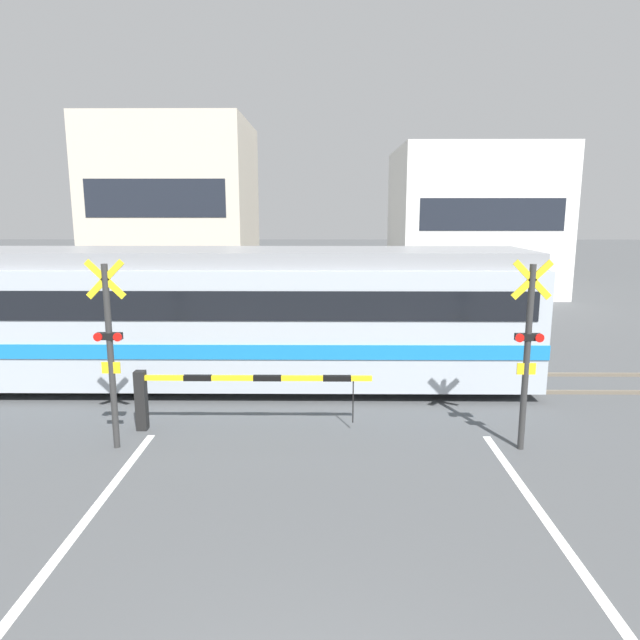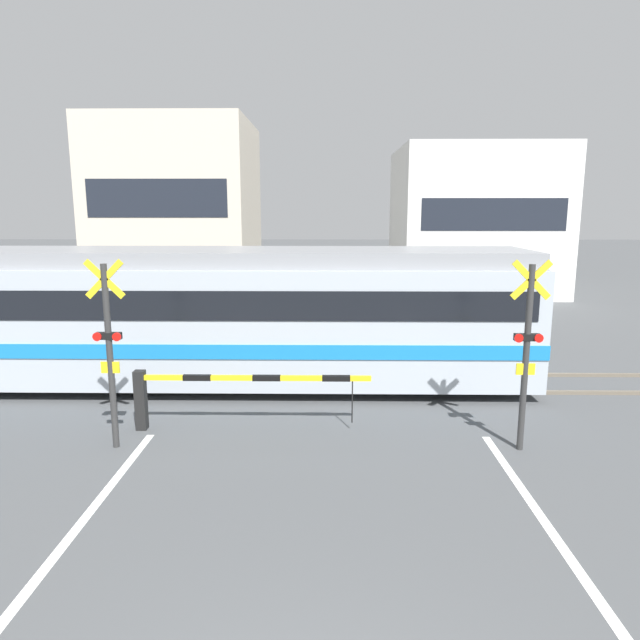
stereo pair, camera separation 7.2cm
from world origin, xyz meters
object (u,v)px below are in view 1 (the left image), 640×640
object	(u,v)px
commuter_train	(221,313)
pedestrian	(331,302)
crossing_barrier_far	(395,325)
crossing_signal_right	(527,347)
crossing_signal_left	(110,346)
crossing_barrier_near	(204,389)

from	to	relation	value
commuter_train	pedestrian	bearing A→B (deg)	67.59
commuter_train	pedestrian	distance (m)	7.04
crossing_barrier_far	commuter_train	bearing A→B (deg)	-145.13
crossing_signal_right	pedestrian	world-z (taller)	crossing_signal_right
commuter_train	crossing_signal_right	xyz separation A→B (m)	(5.94, -3.81, 0.11)
crossing_signal_right	pedestrian	bearing A→B (deg)	107.66
commuter_train	crossing_signal_left	size ratio (longest dim) A/B	4.34
crossing_barrier_far	crossing_signal_right	xyz separation A→B (m)	(1.42, -6.97, 1.03)
crossing_barrier_near	crossing_barrier_far	world-z (taller)	same
crossing_signal_left	crossing_signal_right	size ratio (longest dim) A/B	1.00
crossing_signal_left	crossing_signal_right	xyz separation A→B (m)	(7.18, 0.00, 0.00)
commuter_train	crossing_barrier_far	bearing A→B (deg)	34.87
crossing_barrier_near	pedestrian	xyz separation A→B (m)	(2.49, 9.45, 0.15)
crossing_barrier_near	crossing_barrier_far	distance (m)	7.51
crossing_signal_left	commuter_train	bearing A→B (deg)	71.99
commuter_train	pedestrian	world-z (taller)	commuter_train
crossing_barrier_near	crossing_signal_left	xyz separation A→B (m)	(-1.42, -0.84, 1.03)
crossing_signal_right	crossing_barrier_far	bearing A→B (deg)	101.49
crossing_barrier_far	crossing_signal_left	size ratio (longest dim) A/B	1.34
crossing_barrier_far	pedestrian	bearing A→B (deg)	119.25
pedestrian	crossing_signal_left	bearing A→B (deg)	-110.80
crossing_barrier_far	crossing_signal_right	size ratio (longest dim) A/B	1.34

